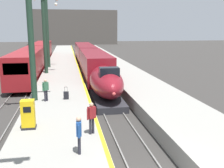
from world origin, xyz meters
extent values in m
cube|color=gray|center=(-4.05, 24.75, 0.53)|extent=(4.80, 110.00, 1.05)
cube|color=gray|center=(4.05, 24.75, 0.53)|extent=(4.80, 110.00, 1.05)
cube|color=yellow|center=(-1.77, 24.75, 1.05)|extent=(0.20, 107.80, 0.01)
cube|color=slate|center=(-0.75, 27.50, 0.06)|extent=(0.08, 110.00, 0.12)
cube|color=slate|center=(0.75, 27.50, 0.06)|extent=(0.08, 110.00, 0.12)
cube|color=slate|center=(-8.85, 27.50, 0.06)|extent=(0.08, 110.00, 0.12)
cube|color=slate|center=(-7.35, 27.50, 0.06)|extent=(0.08, 110.00, 0.12)
ellipsoid|color=maroon|center=(0.00, 13.89, 1.83)|extent=(2.78, 8.20, 2.56)
cube|color=#28282D|center=(0.00, 13.48, 0.28)|extent=(2.46, 6.97, 0.55)
cube|color=black|center=(0.00, 12.05, 2.90)|extent=(1.59, 1.00, 0.90)
sphere|color=#F24C4C|center=(0.00, 9.87, 1.68)|extent=(0.28, 0.28, 0.28)
cube|color=maroon|center=(0.00, 23.35, 2.08)|extent=(2.90, 14.00, 3.05)
cube|color=black|center=(-1.42, 23.35, 2.62)|extent=(0.04, 11.90, 0.80)
cube|color=black|center=(1.42, 23.35, 2.62)|extent=(0.04, 11.90, 0.80)
cube|color=silver|center=(0.00, 23.35, 0.80)|extent=(2.92, 13.30, 0.24)
cube|color=black|center=(0.00, 18.87, 0.28)|extent=(2.03, 2.20, 0.56)
cube|color=black|center=(0.00, 27.83, 0.28)|extent=(2.03, 2.20, 0.56)
cube|color=maroon|center=(0.00, 39.95, 2.08)|extent=(2.90, 18.00, 3.05)
cube|color=black|center=(-1.42, 39.95, 2.62)|extent=(0.04, 15.84, 0.80)
cube|color=black|center=(1.42, 39.95, 2.62)|extent=(0.04, 15.84, 0.80)
cube|color=black|center=(0.00, 33.83, 0.28)|extent=(2.03, 2.20, 0.56)
cube|color=black|center=(0.00, 46.07, 0.28)|extent=(2.03, 2.20, 0.56)
cube|color=maroon|center=(-8.10, 25.57, 2.15)|extent=(2.85, 18.00, 3.30)
cube|color=black|center=(-8.10, 16.61, 2.75)|extent=(2.28, 0.08, 1.10)
cube|color=black|center=(-9.49, 25.57, 2.65)|extent=(0.04, 15.30, 0.90)
cube|color=black|center=(-6.71, 25.57, 2.65)|extent=(0.04, 15.30, 0.90)
cube|color=black|center=(-8.10, 19.81, 0.26)|extent=(2.00, 2.00, 0.52)
cube|color=black|center=(-8.10, 31.33, 0.26)|extent=(2.00, 2.00, 0.52)
cube|color=maroon|center=(-8.10, 44.17, 2.15)|extent=(2.85, 18.00, 3.30)
cylinder|color=#1E3828|center=(-5.90, 11.45, 5.43)|extent=(0.44, 0.44, 8.76)
cylinder|color=#1E3828|center=(-5.90, 24.19, 5.63)|extent=(0.44, 0.44, 9.16)
cylinder|color=#1E3828|center=(-7.40, 24.19, 9.61)|extent=(0.03, 0.03, 0.60)
sphere|color=#EFEACC|center=(-7.40, 24.19, 9.26)|extent=(0.36, 0.36, 0.36)
cylinder|color=#1E3828|center=(-4.40, 24.19, 9.61)|extent=(0.03, 0.03, 0.60)
sphere|color=#EFEACC|center=(-4.40, 24.19, 9.26)|extent=(0.36, 0.36, 0.36)
cylinder|color=#1E3828|center=(-5.90, 29.45, 6.17)|extent=(0.44, 0.44, 10.25)
sphere|color=#EFEACC|center=(-4.40, 29.45, 10.35)|extent=(0.36, 0.36, 0.36)
cylinder|color=#23232D|center=(-5.07, 10.91, 1.48)|extent=(0.13, 0.13, 0.85)
cylinder|color=#23232D|center=(-4.95, 11.03, 1.48)|extent=(0.13, 0.13, 0.85)
cube|color=#336647|center=(-5.01, 10.97, 2.21)|extent=(0.43, 0.42, 0.62)
cylinder|color=#336647|center=(-5.19, 10.81, 2.16)|extent=(0.09, 0.09, 0.58)
cylinder|color=#336647|center=(-4.83, 11.13, 2.16)|extent=(0.09, 0.09, 0.58)
sphere|color=tan|center=(-5.01, 10.97, 2.63)|extent=(0.22, 0.22, 0.22)
cylinder|color=#23232D|center=(-2.29, 4.05, 1.48)|extent=(0.13, 0.13, 0.85)
cylinder|color=#23232D|center=(-2.14, 4.14, 1.48)|extent=(0.13, 0.13, 0.85)
cube|color=maroon|center=(-2.22, 4.09, 2.21)|extent=(0.44, 0.38, 0.62)
cylinder|color=maroon|center=(-2.43, 3.97, 2.16)|extent=(0.09, 0.09, 0.58)
cylinder|color=maroon|center=(-2.01, 4.21, 2.16)|extent=(0.09, 0.09, 0.58)
sphere|color=tan|center=(-2.22, 4.09, 2.63)|extent=(0.22, 0.22, 0.22)
cylinder|color=#23232D|center=(-2.97, 1.91, 1.48)|extent=(0.13, 0.13, 0.85)
cylinder|color=#23232D|center=(-2.96, 2.08, 1.48)|extent=(0.13, 0.13, 0.85)
cube|color=#1E478C|center=(-2.97, 1.99, 2.21)|extent=(0.25, 0.40, 0.62)
cylinder|color=#1E478C|center=(-2.98, 1.76, 2.16)|extent=(0.09, 0.09, 0.58)
cylinder|color=#1E478C|center=(-2.95, 2.23, 2.16)|extent=(0.09, 0.09, 0.58)
sphere|color=tan|center=(-2.97, 1.99, 2.63)|extent=(0.22, 0.22, 0.22)
cube|color=black|center=(-3.52, 11.27, 1.35)|extent=(0.40, 0.22, 0.60)
cylinder|color=#262628|center=(-3.62, 11.27, 1.83)|extent=(0.02, 0.02, 0.36)
cylinder|color=#262628|center=(-3.42, 11.27, 1.83)|extent=(0.02, 0.02, 0.36)
cube|color=#262628|center=(-3.52, 11.27, 2.02)|extent=(0.22, 0.03, 0.02)
cube|color=yellow|center=(-5.55, 5.45, 1.85)|extent=(0.70, 0.56, 1.60)
cube|color=black|center=(-5.55, 5.17, 2.20)|extent=(0.40, 0.02, 0.32)
cube|color=black|center=(-5.55, 5.45, 1.11)|extent=(0.76, 0.62, 0.12)
cube|color=#4C4742|center=(0.00, 102.00, 7.00)|extent=(36.00, 2.00, 14.00)
camera|label=1|loc=(-3.38, -8.72, 6.41)|focal=41.98mm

